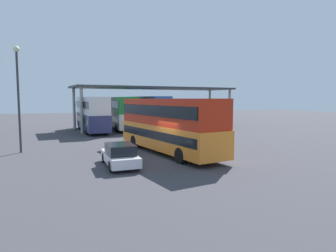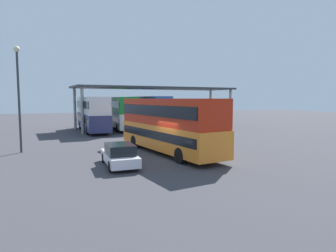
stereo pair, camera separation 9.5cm
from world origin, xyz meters
name	(u,v)px [view 1 (the left image)]	position (x,y,z in m)	size (l,w,h in m)	color
ground_plane	(174,159)	(0.00, 0.00, 0.00)	(140.00, 140.00, 0.00)	#3B3A40
double_decker_main	(168,123)	(0.45, 2.27, 2.21)	(4.36, 11.51, 4.01)	orange
parked_hatchback	(120,155)	(-3.75, -0.76, 0.67)	(1.68, 4.06, 1.35)	silver
double_decker_near_canopy	(92,113)	(-3.12, 19.08, 2.30)	(2.90, 11.47, 4.20)	navy
double_decker_mid_row	(121,112)	(0.79, 20.80, 2.31)	(2.76, 11.55, 4.20)	silver
double_decker_far_right	(147,110)	(4.88, 22.29, 2.36)	(3.67, 11.42, 4.30)	white
depot_canopy	(157,90)	(5.88, 20.89, 5.25)	(23.07, 8.67, 5.58)	#33353A
lamppost_tall	(18,86)	(-9.74, 6.25, 4.90)	(0.44, 0.44, 7.79)	#33353A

